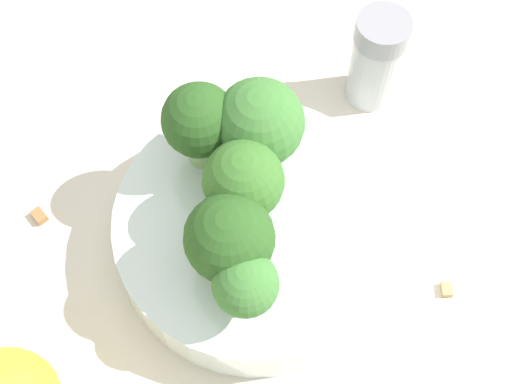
{
  "coord_description": "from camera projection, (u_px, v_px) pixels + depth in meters",
  "views": [
    {
      "loc": [
        0.16,
        0.07,
        0.39
      ],
      "look_at": [
        0.0,
        0.0,
        0.07
      ],
      "focal_mm": 50.0,
      "sensor_mm": 36.0,
      "label": 1
    }
  ],
  "objects": [
    {
      "name": "broccoli_floret_0",
      "position": [
        259.0,
        124.0,
        0.38
      ],
      "size": [
        0.05,
        0.05,
        0.06
      ],
      "color": "#8EB770",
      "rests_on": "bowl"
    },
    {
      "name": "bowl",
      "position": [
        256.0,
        231.0,
        0.41
      ],
      "size": [
        0.16,
        0.16,
        0.04
      ],
      "primitive_type": "cylinder",
      "color": "silver",
      "rests_on": "ground_plane"
    },
    {
      "name": "ground_plane",
      "position": [
        256.0,
        244.0,
        0.43
      ],
      "size": [
        3.0,
        3.0,
        0.0
      ],
      "primitive_type": "plane",
      "color": "beige"
    },
    {
      "name": "pepper_shaker",
      "position": [
        376.0,
        59.0,
        0.45
      ],
      "size": [
        0.03,
        0.03,
        0.07
      ],
      "color": "#B2B7BC",
      "rests_on": "ground_plane"
    },
    {
      "name": "broccoli_floret_3",
      "position": [
        200.0,
        123.0,
        0.39
      ],
      "size": [
        0.04,
        0.04,
        0.06
      ],
      "color": "#8EB770",
      "rests_on": "bowl"
    },
    {
      "name": "broccoli_floret_4",
      "position": [
        245.0,
        285.0,
        0.35
      ],
      "size": [
        0.03,
        0.03,
        0.05
      ],
      "color": "#8EB770",
      "rests_on": "bowl"
    },
    {
      "name": "almond_crumb_0",
      "position": [
        447.0,
        288.0,
        0.41
      ],
      "size": [
        0.01,
        0.01,
        0.01
      ],
      "primitive_type": "cube",
      "rotation": [
        0.0,
        0.0,
        0.46
      ],
      "color": "tan",
      "rests_on": "ground_plane"
    },
    {
      "name": "broccoli_floret_1",
      "position": [
        232.0,
        241.0,
        0.36
      ],
      "size": [
        0.05,
        0.05,
        0.06
      ],
      "color": "#8EB770",
      "rests_on": "bowl"
    },
    {
      "name": "almond_crumb_2",
      "position": [
        38.0,
        214.0,
        0.43
      ],
      "size": [
        0.01,
        0.01,
        0.01
      ],
      "primitive_type": "cube",
      "rotation": [
        0.0,
        0.0,
        4.29
      ],
      "color": "olive",
      "rests_on": "ground_plane"
    },
    {
      "name": "broccoli_floret_2",
      "position": [
        246.0,
        177.0,
        0.37
      ],
      "size": [
        0.04,
        0.04,
        0.06
      ],
      "color": "#7A9E5B",
      "rests_on": "bowl"
    }
  ]
}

